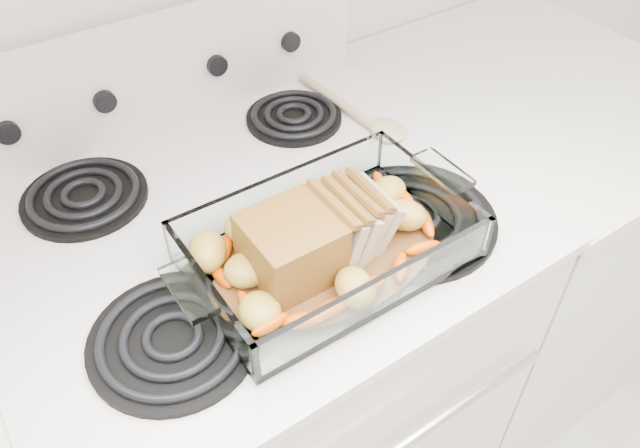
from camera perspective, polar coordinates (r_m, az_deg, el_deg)
electric_range at (r=1.29m, az=-5.17°, el=-13.73°), size 0.78×0.70×1.12m
counter_right at (r=1.59m, az=15.89°, el=-2.12°), size 0.58×0.68×0.93m
baking_dish at (r=0.84m, az=0.77°, el=-2.20°), size 0.36×0.24×0.07m
pork_roast at (r=0.81m, az=-0.93°, el=-1.46°), size 0.21×0.11×0.09m
roast_vegetables at (r=0.85m, az=-0.77°, el=-0.54°), size 0.34×0.19×0.04m
wooden_spoon at (r=1.12m, az=4.19°, el=9.73°), size 0.06×0.26×0.02m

